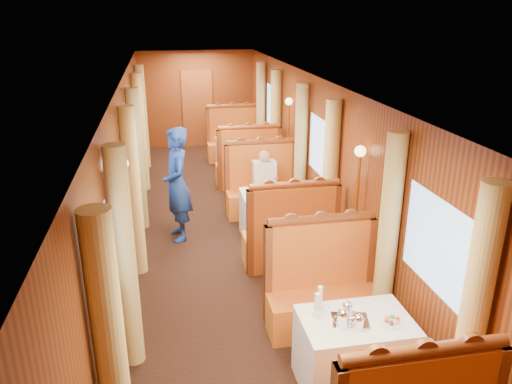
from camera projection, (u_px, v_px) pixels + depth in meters
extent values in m
cube|color=brown|center=(198.00, 109.00, 13.20)|extent=(0.80, 0.04, 2.00)
cube|color=white|center=(354.00, 352.00, 4.82)|extent=(1.05, 0.72, 0.75)
cylinder|color=brown|center=(425.00, 350.00, 3.43)|extent=(1.23, 0.10, 0.10)
cube|color=#BE3C15|center=(323.00, 311.00, 5.75)|extent=(1.30, 0.55, 0.45)
cube|color=#BE3C15|center=(320.00, 254.00, 5.73)|extent=(1.30, 0.12, 0.80)
cylinder|color=brown|center=(321.00, 219.00, 5.58)|extent=(1.23, 0.10, 0.10)
cube|color=white|center=(274.00, 215.00, 8.05)|extent=(1.05, 0.72, 0.75)
cube|color=#BE3C15|center=(289.00, 249.00, 7.22)|extent=(1.30, 0.55, 0.45)
cube|color=#BE3C15|center=(294.00, 215.00, 6.81)|extent=(1.30, 0.12, 0.80)
cylinder|color=brown|center=(295.00, 185.00, 6.66)|extent=(1.23, 0.10, 0.10)
cube|color=#BE3C15|center=(263.00, 202.00, 8.98)|extent=(1.30, 0.55, 0.45)
cube|color=#BE3C15|center=(261.00, 165.00, 8.96)|extent=(1.30, 0.12, 0.80)
cylinder|color=brown|center=(261.00, 142.00, 8.81)|extent=(1.23, 0.10, 0.10)
cube|color=white|center=(240.00, 156.00, 11.27)|extent=(1.05, 0.72, 0.75)
cube|color=#BE3C15|center=(248.00, 175.00, 10.45)|extent=(1.30, 0.55, 0.45)
cube|color=#BE3C15|center=(249.00, 149.00, 10.04)|extent=(1.30, 0.12, 0.80)
cylinder|color=brown|center=(249.00, 127.00, 9.88)|extent=(1.23, 0.10, 0.10)
cube|color=#BE3C15|center=(234.00, 151.00, 12.20)|extent=(1.30, 0.55, 0.45)
cube|color=#BE3C15|center=(233.00, 124.00, 12.18)|extent=(1.30, 0.12, 0.80)
cylinder|color=brown|center=(232.00, 106.00, 12.03)|extent=(1.23, 0.10, 0.10)
cube|color=silver|center=(350.00, 320.00, 4.67)|extent=(0.39, 0.33, 0.01)
cylinder|color=white|center=(391.00, 322.00, 4.64)|extent=(0.22, 0.22, 0.01)
cylinder|color=white|center=(316.00, 314.00, 4.70)|extent=(0.08, 0.08, 0.08)
cylinder|color=white|center=(317.00, 302.00, 4.66)|extent=(0.05, 0.05, 0.18)
cylinder|color=white|center=(319.00, 307.00, 4.82)|extent=(0.08, 0.08, 0.08)
cylinder|color=white|center=(320.00, 295.00, 4.77)|extent=(0.05, 0.05, 0.18)
cylinder|color=silver|center=(276.00, 188.00, 7.93)|extent=(0.06, 0.06, 0.14)
cylinder|color=silver|center=(242.00, 137.00, 11.11)|extent=(0.06, 0.06, 0.14)
cylinder|color=#D2BB6B|center=(112.00, 366.00, 3.45)|extent=(0.22, 0.22, 2.35)
cylinder|color=#D2BB6B|center=(125.00, 261.00, 4.89)|extent=(0.22, 0.22, 2.35)
cylinder|color=#D2BB6B|center=(473.00, 322.00, 3.94)|extent=(0.22, 0.22, 2.35)
cylinder|color=#D2BB6B|center=(388.00, 238.00, 5.37)|extent=(0.22, 0.22, 2.35)
cylinder|color=#D2BB6B|center=(133.00, 193.00, 6.68)|extent=(0.22, 0.22, 2.35)
cylinder|color=#D2BB6B|center=(137.00, 160.00, 8.12)|extent=(0.22, 0.22, 2.35)
cylinder|color=#D2BB6B|center=(330.00, 181.00, 7.16)|extent=(0.22, 0.22, 2.35)
cylinder|color=#D2BB6B|center=(301.00, 152.00, 8.60)|extent=(0.22, 0.22, 2.35)
cylinder|color=#D2BB6B|center=(140.00, 133.00, 9.91)|extent=(0.22, 0.22, 2.35)
cylinder|color=#D2BB6B|center=(142.00, 117.00, 11.35)|extent=(0.22, 0.22, 2.35)
cylinder|color=#D2BB6B|center=(276.00, 127.00, 10.39)|extent=(0.22, 0.22, 2.35)
cylinder|color=#D2BB6B|center=(261.00, 113.00, 11.83)|extent=(0.22, 0.22, 2.35)
cylinder|color=#BF8C3F|center=(130.00, 241.00, 5.87)|extent=(0.04, 0.04, 1.85)
sphere|color=#FFD18C|center=(122.00, 164.00, 5.54)|extent=(0.14, 0.14, 0.14)
cylinder|color=#BF8C3F|center=(355.00, 223.00, 6.36)|extent=(0.04, 0.04, 1.85)
sphere|color=#FFD18C|center=(360.00, 151.00, 6.03)|extent=(0.14, 0.14, 0.14)
cylinder|color=#BF8C3F|center=(139.00, 159.00, 9.10)|extent=(0.04, 0.04, 1.85)
sphere|color=#FFD18C|center=(135.00, 107.00, 8.77)|extent=(0.14, 0.14, 0.14)
cylinder|color=#BF8C3F|center=(288.00, 151.00, 9.58)|extent=(0.04, 0.04, 1.85)
sphere|color=#FFD18C|center=(289.00, 101.00, 9.25)|extent=(0.14, 0.14, 0.14)
imported|color=navy|center=(177.00, 185.00, 7.80)|extent=(0.52, 0.72, 1.82)
cube|color=beige|center=(264.00, 176.00, 8.70)|extent=(0.40, 0.24, 0.55)
sphere|color=tan|center=(264.00, 156.00, 8.57)|extent=(0.20, 0.20, 0.20)
cube|color=beige|center=(266.00, 192.00, 8.62)|extent=(0.36, 0.30, 0.14)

